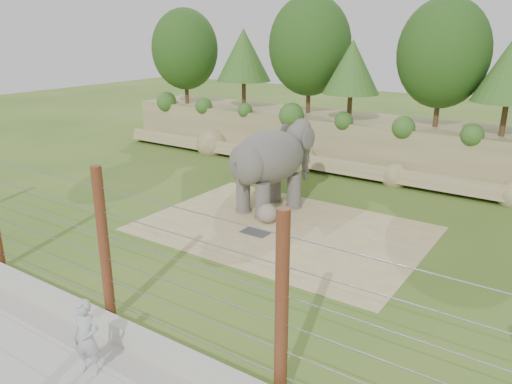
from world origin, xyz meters
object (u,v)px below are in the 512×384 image
Objects in this scene: elephant at (269,169)px; barrier_fence at (104,246)px; zookeeper at (87,338)px; stone_ball at (267,213)px.

barrier_fence is at bearing -71.95° from elephant.
zookeeper is (1.27, -1.64, -1.14)m from barrier_fence.
elephant is 2.44× the size of zookeeper.
stone_ball is 0.43× the size of zookeeper.
barrier_fence is at bearing 107.58° from zookeeper.
stone_ball is 0.04× the size of barrier_fence.
elephant is 1.94m from stone_ball.
barrier_fence is 2.36m from zookeeper.
barrier_fence reaches higher than zookeeper.
barrier_fence reaches higher than elephant.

